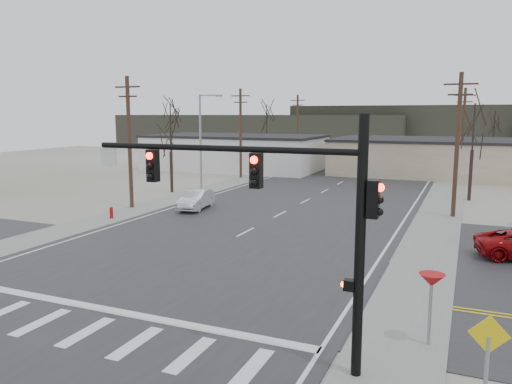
# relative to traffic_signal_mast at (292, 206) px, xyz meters

# --- Properties ---
(ground) EXTENTS (140.00, 140.00, 0.00)m
(ground) POSITION_rel_traffic_signal_mast_xyz_m (-7.89, 6.20, -4.67)
(ground) COLOR #BBBBB7
(ground) RESTS_ON ground
(main_road) EXTENTS (18.00, 110.00, 0.05)m
(main_road) POSITION_rel_traffic_signal_mast_xyz_m (-7.89, 21.20, -4.65)
(main_road) COLOR #28282A
(main_road) RESTS_ON ground
(cross_road) EXTENTS (90.00, 10.00, 0.04)m
(cross_road) POSITION_rel_traffic_signal_mast_xyz_m (-7.89, 6.20, -4.65)
(cross_road) COLOR #28282A
(cross_road) RESTS_ON ground
(sidewalk_left) EXTENTS (3.00, 90.00, 0.06)m
(sidewalk_left) POSITION_rel_traffic_signal_mast_xyz_m (-18.49, 26.20, -4.64)
(sidewalk_left) COLOR gray
(sidewalk_left) RESTS_ON ground
(sidewalk_right) EXTENTS (3.00, 90.00, 0.06)m
(sidewalk_right) POSITION_rel_traffic_signal_mast_xyz_m (2.71, 26.20, -4.64)
(sidewalk_right) COLOR gray
(sidewalk_right) RESTS_ON ground
(traffic_signal_mast) EXTENTS (8.95, 0.43, 7.20)m
(traffic_signal_mast) POSITION_rel_traffic_signal_mast_xyz_m (0.00, 0.00, 0.00)
(traffic_signal_mast) COLOR black
(traffic_signal_mast) RESTS_ON ground
(fire_hydrant) EXTENTS (0.24, 0.24, 0.87)m
(fire_hydrant) POSITION_rel_traffic_signal_mast_xyz_m (-18.09, 14.20, -4.22)
(fire_hydrant) COLOR #A50C0C
(fire_hydrant) RESTS_ON ground
(yield_sign) EXTENTS (0.80, 0.80, 2.35)m
(yield_sign) POSITION_rel_traffic_signal_mast_xyz_m (3.61, 2.70, -2.61)
(yield_sign) COLOR gray
(yield_sign) RESTS_ON ground
(diamond_sign) EXTENTS (0.92, 0.10, 2.61)m
(diamond_sign) POSITION_rel_traffic_signal_mast_xyz_m (5.11, -0.80, -3.07)
(diamond_sign) COLOR gray
(diamond_sign) RESTS_ON ground
(building_left_far) EXTENTS (22.30, 12.30, 4.50)m
(building_left_far) POSITION_rel_traffic_signal_mast_xyz_m (-23.89, 46.20, -2.42)
(building_left_far) COLOR silver
(building_left_far) RESTS_ON ground
(building_right_far) EXTENTS (26.30, 14.30, 4.30)m
(building_right_far) POSITION_rel_traffic_signal_mast_xyz_m (2.11, 50.20, -2.52)
(building_right_far) COLOR beige
(building_right_far) RESTS_ON ground
(upole_left_b) EXTENTS (2.20, 0.30, 10.00)m
(upole_left_b) POSITION_rel_traffic_signal_mast_xyz_m (-19.39, 18.20, 0.55)
(upole_left_b) COLOR #462B20
(upole_left_b) RESTS_ON ground
(upole_left_c) EXTENTS (2.20, 0.30, 10.00)m
(upole_left_c) POSITION_rel_traffic_signal_mast_xyz_m (-19.39, 38.20, 0.55)
(upole_left_c) COLOR #462B20
(upole_left_c) RESTS_ON ground
(upole_left_d) EXTENTS (2.20, 0.30, 10.00)m
(upole_left_d) POSITION_rel_traffic_signal_mast_xyz_m (-19.39, 58.20, 0.55)
(upole_left_d) COLOR #462B20
(upole_left_d) RESTS_ON ground
(upole_right_a) EXTENTS (2.20, 0.30, 10.00)m
(upole_right_a) POSITION_rel_traffic_signal_mast_xyz_m (3.61, 24.20, 0.55)
(upole_right_a) COLOR #462B20
(upole_right_a) RESTS_ON ground
(upole_right_b) EXTENTS (2.20, 0.30, 10.00)m
(upole_right_b) POSITION_rel_traffic_signal_mast_xyz_m (3.61, 46.20, 0.55)
(upole_right_b) COLOR #462B20
(upole_right_b) RESTS_ON ground
(streetlight_main) EXTENTS (2.40, 0.25, 9.00)m
(streetlight_main) POSITION_rel_traffic_signal_mast_xyz_m (-18.69, 28.20, 0.41)
(streetlight_main) COLOR gray
(streetlight_main) RESTS_ON ground
(tree_left_near) EXTENTS (3.30, 3.30, 7.35)m
(tree_left_near) POSITION_rel_traffic_signal_mast_xyz_m (-20.89, 26.20, 0.55)
(tree_left_near) COLOR #2E241C
(tree_left_near) RESTS_ON ground
(tree_right_mid) EXTENTS (3.74, 3.74, 8.33)m
(tree_right_mid) POSITION_rel_traffic_signal_mast_xyz_m (4.61, 32.20, 1.26)
(tree_right_mid) COLOR #2E241C
(tree_right_mid) RESTS_ON ground
(tree_left_far) EXTENTS (3.96, 3.96, 8.82)m
(tree_left_far) POSITION_rel_traffic_signal_mast_xyz_m (-21.89, 52.20, 1.61)
(tree_left_far) COLOR #2E241C
(tree_left_far) RESTS_ON ground
(tree_right_far) EXTENTS (3.52, 3.52, 7.84)m
(tree_right_far) POSITION_rel_traffic_signal_mast_xyz_m (7.11, 58.20, 0.91)
(tree_right_far) COLOR #2E241C
(tree_right_far) RESTS_ON ground
(tree_left_mid) EXTENTS (3.96, 3.96, 8.82)m
(tree_left_mid) POSITION_rel_traffic_signal_mast_xyz_m (-29.89, 40.20, 1.61)
(tree_left_mid) COLOR #2E241C
(tree_left_mid) RESTS_ON ground
(hill_left) EXTENTS (70.00, 18.00, 7.00)m
(hill_left) POSITION_rel_traffic_signal_mast_xyz_m (-42.89, 98.20, -1.17)
(hill_left) COLOR #333026
(hill_left) RESTS_ON ground
(hill_center) EXTENTS (80.00, 18.00, 9.00)m
(hill_center) POSITION_rel_traffic_signal_mast_xyz_m (7.11, 102.20, -0.17)
(hill_center) COLOR #333026
(hill_center) RESTS_ON ground
(sedan_crossing) EXTENTS (2.17, 4.59, 1.45)m
(sedan_crossing) POSITION_rel_traffic_signal_mast_xyz_m (-14.48, 19.63, -3.90)
(sedan_crossing) COLOR #ABB1B6
(sedan_crossing) RESTS_ON main_road
(car_far_a) EXTENTS (2.88, 5.97, 1.68)m
(car_far_a) POSITION_rel_traffic_signal_mast_xyz_m (-3.89, 50.63, -3.79)
(car_far_a) COLOR black
(car_far_a) RESTS_ON main_road
(car_far_b) EXTENTS (2.70, 4.26, 1.35)m
(car_far_b) POSITION_rel_traffic_signal_mast_xyz_m (-8.58, 69.48, -3.95)
(car_far_b) COLOR black
(car_far_b) RESTS_ON main_road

